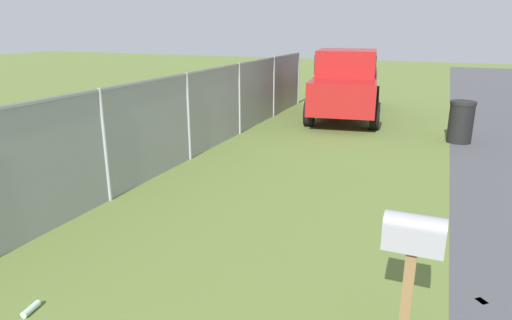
{
  "coord_description": "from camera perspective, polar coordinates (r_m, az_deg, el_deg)",
  "views": [
    {
      "loc": [
        1.78,
        -0.67,
        2.78
      ],
      "look_at": [
        6.49,
        1.3,
        1.23
      ],
      "focal_mm": 31.32,
      "sensor_mm": 36.0,
      "label": 1
    }
  ],
  "objects": [
    {
      "name": "mailbox",
      "position": [
        3.98,
        19.39,
        -10.07
      ],
      "size": [
        0.22,
        0.49,
        1.31
      ],
      "rotation": [
        0.0,
        0.0,
        -0.01
      ],
      "color": "brown",
      "rests_on": "ground"
    },
    {
      "name": "pickup_truck",
      "position": [
        14.24,
        11.47,
        9.76
      ],
      "size": [
        5.53,
        2.65,
        2.09
      ],
      "rotation": [
        0.0,
        0.0,
        3.28
      ],
      "color": "maroon",
      "rests_on": "ground"
    },
    {
      "name": "trash_bin",
      "position": [
        12.02,
        24.7,
        4.45
      ],
      "size": [
        0.6,
        0.6,
        1.02
      ],
      "color": "black",
      "rests_on": "ground"
    },
    {
      "name": "fence_section",
      "position": [
        8.49,
        -13.14,
        4.28
      ],
      "size": [
        18.05,
        0.07,
        1.85
      ],
      "color": "#9EA3A8",
      "rests_on": "ground"
    },
    {
      "name": "litter_bottle_far_scatter",
      "position": [
        5.26,
        -26.81,
        -16.62
      ],
      "size": [
        0.23,
        0.11,
        0.07
      ],
      "primitive_type": "cylinder",
      "rotation": [
        0.0,
        1.57,
        3.31
      ],
      "color": "#B2D8BF",
      "rests_on": "ground"
    },
    {
      "name": "litter_wrapper_by_mailbox",
      "position": [
        5.46,
        26.87,
        -15.75
      ],
      "size": [
        0.15,
        0.14,
        0.01
      ],
      "primitive_type": "cube",
      "rotation": [
        0.0,
        0.0,
        0.74
      ],
      "color": "silver",
      "rests_on": "ground"
    }
  ]
}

